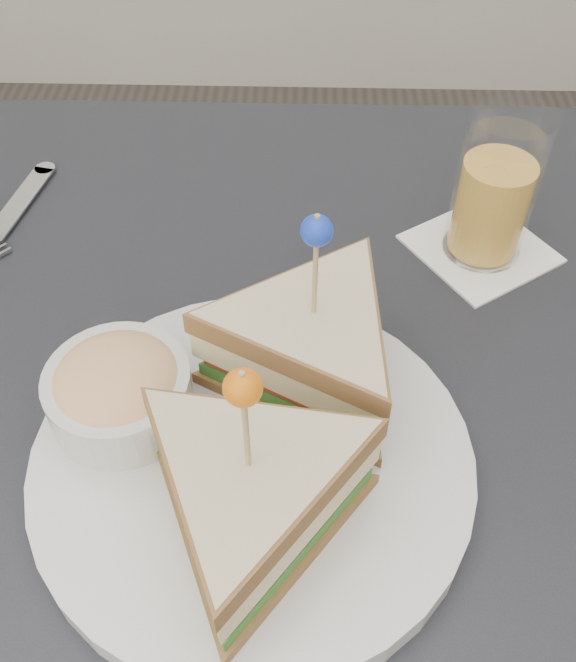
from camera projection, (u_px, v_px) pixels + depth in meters
The scene contains 3 objects.
table at pixel (276, 439), 0.62m from camera, with size 0.80×0.80×0.75m.
plate_meal at pixel (260, 425), 0.48m from camera, with size 0.39×0.39×0.18m.
drink_set at pixel (494, 195), 0.62m from camera, with size 0.15×0.15×0.14m.
Camera 1 is at (0.02, -0.35, 1.20)m, focal length 40.00 mm.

